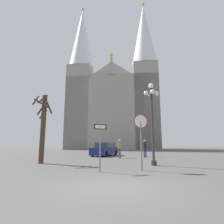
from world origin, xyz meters
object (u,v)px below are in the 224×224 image
Objects in this scene: street_lamp at (152,113)px; parked_car_near_navy at (105,150)px; pedestrian_walking at (120,147)px; one_way_arrow_sign at (100,141)px; bare_tree at (43,125)px; pedestrian_standing at (145,147)px; stop_sign at (141,130)px; cathedral at (113,97)px.

parked_car_near_navy is (-3.35, 8.96, -2.73)m from street_lamp.
street_lamp is 3.09× the size of pedestrian_walking.
one_way_arrow_sign is 4.62m from street_lamp.
one_way_arrow_sign is 5.98m from bare_tree.
pedestrian_standing is at bearing 31.96° from bare_tree.
stop_sign is 7.46m from bare_tree.
cathedral is 6.62× the size of street_lamp.
stop_sign is 0.65× the size of parked_car_near_navy.
street_lamp is 7.06m from pedestrian_standing.
one_way_arrow_sign is 0.43× the size of street_lamp.
pedestrian_standing is at bearing -29.86° from parked_car_near_navy.
cathedral is 35.04m from one_way_arrow_sign.
pedestrian_walking is (-0.71, 7.85, -1.02)m from stop_sign.
pedestrian_walking reaches higher than parked_car_near_navy.
pedestrian_walking is at bearing -160.41° from pedestrian_standing.
cathedral reaches higher than bare_tree.
cathedral is at bearing 91.32° from stop_sign.
stop_sign is at bearing -118.16° from street_lamp.
street_lamp reaches higher than bare_tree.
one_way_arrow_sign is 8.39m from pedestrian_walking.
street_lamp is 9.95m from parked_car_near_navy.
parked_car_near_navy is at bearing -93.76° from cathedral.
bare_tree is at bearing 151.99° from stop_sign.
one_way_arrow_sign reaches higher than pedestrian_walking.
parked_car_near_navy is 3.62m from pedestrian_walking.
pedestrian_standing is (2.62, 0.93, -0.02)m from pedestrian_walking.
street_lamp is (3.34, 2.57, 1.90)m from one_way_arrow_sign.
one_way_arrow_sign is at bearing -89.96° from parked_car_near_navy.
pedestrian_standing is (8.48, 5.29, -1.65)m from bare_tree.
cathedral is 32.05m from street_lamp.
pedestrian_standing reaches higher than parked_car_near_navy.
cathedral reaches higher than pedestrian_walking.
cathedral is 12.15× the size of stop_sign.
cathedral is 24.72m from parked_car_near_navy.
cathedral is at bearing 93.57° from street_lamp.
pedestrian_walking reaches higher than pedestrian_standing.
stop_sign is 7.95m from pedestrian_walking.
pedestrian_standing is (0.75, 6.61, -2.36)m from street_lamp.
parked_car_near_navy is 4.74m from pedestrian_standing.
stop_sign is 1.68× the size of pedestrian_walking.
pedestrian_walking is at bearing 79.88° from one_way_arrow_sign.
street_lamp reaches higher than parked_car_near_navy.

